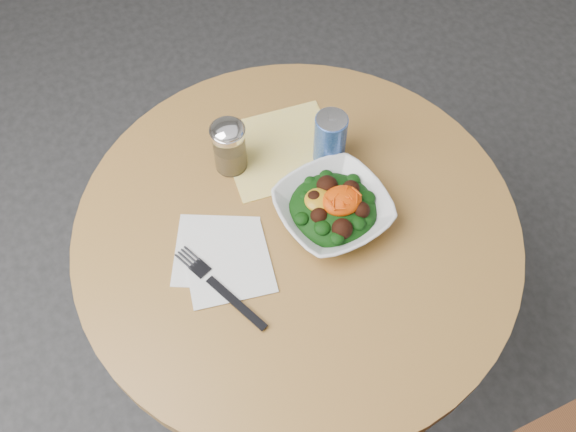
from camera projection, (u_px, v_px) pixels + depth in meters
name	position (u px, v px, depth m)	size (l,w,h in m)	color
ground	(294.00, 354.00, 1.92)	(6.00, 6.00, 0.00)	#29292B
table	(296.00, 271.00, 1.45)	(0.90, 0.90, 0.75)	black
cloth_napkin	(281.00, 150.00, 1.39)	(0.24, 0.22, 0.00)	yellow
paper_napkins	(222.00, 257.00, 1.25)	(0.21, 0.23, 0.00)	silver
salad_bowl	(333.00, 208.00, 1.27)	(0.25, 0.25, 0.08)	silver
fork	(218.00, 286.00, 1.21)	(0.12, 0.22, 0.00)	black
spice_shaker	(229.00, 147.00, 1.31)	(0.07, 0.07, 0.13)	silver
beverage_can	(330.00, 139.00, 1.32)	(0.07, 0.07, 0.13)	navy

